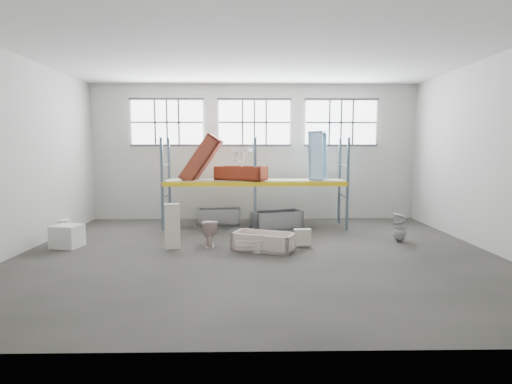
{
  "coord_description": "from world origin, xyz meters",
  "views": [
    {
      "loc": [
        -0.2,
        -10.02,
        2.66
      ],
      "look_at": [
        0.0,
        1.5,
        1.4
      ],
      "focal_mm": 28.2,
      "sensor_mm": 36.0,
      "label": 1
    }
  ],
  "objects_px": {
    "steel_tub_left": "(219,216)",
    "toilet_white": "(400,227)",
    "blue_tub_upright": "(318,156)",
    "toilet_beige": "(209,233)",
    "carton_near": "(67,236)",
    "bathtub_beige": "(264,241)",
    "bucket": "(259,246)",
    "cistern_tall": "(172,226)",
    "steel_tub_right": "(277,220)",
    "rust_tub_flat": "(241,173)"
  },
  "relations": [
    {
      "from": "steel_tub_left",
      "to": "toilet_white",
      "type": "bearing_deg",
      "value": -27.51
    },
    {
      "from": "blue_tub_upright",
      "to": "toilet_beige",
      "type": "bearing_deg",
      "value": -141.65
    },
    {
      "from": "carton_near",
      "to": "toilet_white",
      "type": "bearing_deg",
      "value": 2.94
    },
    {
      "from": "toilet_white",
      "to": "blue_tub_upright",
      "type": "relative_size",
      "value": 0.51
    },
    {
      "from": "bathtub_beige",
      "to": "bucket",
      "type": "distance_m",
      "value": 0.28
    },
    {
      "from": "cistern_tall",
      "to": "steel_tub_right",
      "type": "xyz_separation_m",
      "value": [
        2.96,
        2.59,
        -0.3
      ]
    },
    {
      "from": "rust_tub_flat",
      "to": "blue_tub_upright",
      "type": "height_order",
      "value": "blue_tub_upright"
    },
    {
      "from": "bathtub_beige",
      "to": "blue_tub_upright",
      "type": "height_order",
      "value": "blue_tub_upright"
    },
    {
      "from": "bucket",
      "to": "carton_near",
      "type": "distance_m",
      "value": 5.19
    },
    {
      "from": "rust_tub_flat",
      "to": "bucket",
      "type": "xyz_separation_m",
      "value": [
        0.51,
        -3.37,
        -1.66
      ]
    },
    {
      "from": "cistern_tall",
      "to": "toilet_beige",
      "type": "bearing_deg",
      "value": -2.93
    },
    {
      "from": "bathtub_beige",
      "to": "cistern_tall",
      "type": "xyz_separation_m",
      "value": [
        -2.42,
        0.23,
        0.37
      ]
    },
    {
      "from": "blue_tub_upright",
      "to": "carton_near",
      "type": "relative_size",
      "value": 2.32
    },
    {
      "from": "blue_tub_upright",
      "to": "carton_near",
      "type": "bearing_deg",
      "value": -159.03
    },
    {
      "from": "bathtub_beige",
      "to": "rust_tub_flat",
      "type": "xyz_separation_m",
      "value": [
        -0.65,
        3.14,
        1.59
      ]
    },
    {
      "from": "cistern_tall",
      "to": "toilet_white",
      "type": "bearing_deg",
      "value": -11.52
    },
    {
      "from": "steel_tub_right",
      "to": "bucket",
      "type": "height_order",
      "value": "steel_tub_right"
    },
    {
      "from": "toilet_white",
      "to": "rust_tub_flat",
      "type": "xyz_separation_m",
      "value": [
        -4.56,
        2.27,
        1.4
      ]
    },
    {
      "from": "rust_tub_flat",
      "to": "carton_near",
      "type": "bearing_deg",
      "value": -149.36
    },
    {
      "from": "cistern_tall",
      "to": "carton_near",
      "type": "distance_m",
      "value": 2.88
    },
    {
      "from": "carton_near",
      "to": "rust_tub_flat",
      "type": "bearing_deg",
      "value": 30.64
    },
    {
      "from": "toilet_white",
      "to": "steel_tub_left",
      "type": "height_order",
      "value": "toilet_white"
    },
    {
      "from": "steel_tub_left",
      "to": "carton_near",
      "type": "distance_m",
      "value": 5.03
    },
    {
      "from": "steel_tub_left",
      "to": "rust_tub_flat",
      "type": "bearing_deg",
      "value": -33.11
    },
    {
      "from": "toilet_beige",
      "to": "bucket",
      "type": "distance_m",
      "value": 1.52
    },
    {
      "from": "blue_tub_upright",
      "to": "bucket",
      "type": "relative_size",
      "value": 5.07
    },
    {
      "from": "cistern_tall",
      "to": "rust_tub_flat",
      "type": "height_order",
      "value": "rust_tub_flat"
    },
    {
      "from": "blue_tub_upright",
      "to": "carton_near",
      "type": "height_order",
      "value": "blue_tub_upright"
    },
    {
      "from": "cistern_tall",
      "to": "bathtub_beige",
      "type": "bearing_deg",
      "value": -22.65
    },
    {
      "from": "bucket",
      "to": "steel_tub_left",
      "type": "bearing_deg",
      "value": 108.69
    },
    {
      "from": "bathtub_beige",
      "to": "bucket",
      "type": "xyz_separation_m",
      "value": [
        -0.13,
        -0.23,
        -0.07
      ]
    },
    {
      "from": "steel_tub_left",
      "to": "toilet_beige",
      "type": "bearing_deg",
      "value": -90.29
    },
    {
      "from": "bathtub_beige",
      "to": "rust_tub_flat",
      "type": "height_order",
      "value": "rust_tub_flat"
    },
    {
      "from": "rust_tub_flat",
      "to": "bucket",
      "type": "distance_m",
      "value": 3.79
    },
    {
      "from": "steel_tub_right",
      "to": "rust_tub_flat",
      "type": "distance_m",
      "value": 1.96
    },
    {
      "from": "cistern_tall",
      "to": "bucket",
      "type": "bearing_deg",
      "value": -28.64
    },
    {
      "from": "toilet_white",
      "to": "blue_tub_upright",
      "type": "bearing_deg",
      "value": -119.71
    },
    {
      "from": "toilet_white",
      "to": "toilet_beige",
      "type": "bearing_deg",
      "value": -66.29
    },
    {
      "from": "toilet_white",
      "to": "steel_tub_left",
      "type": "relative_size",
      "value": 0.56
    },
    {
      "from": "cistern_tall",
      "to": "rust_tub_flat",
      "type": "xyz_separation_m",
      "value": [
        1.77,
        2.91,
        1.22
      ]
    },
    {
      "from": "steel_tub_left",
      "to": "blue_tub_upright",
      "type": "bearing_deg",
      "value": -8.42
    },
    {
      "from": "bathtub_beige",
      "to": "carton_near",
      "type": "xyz_separation_m",
      "value": [
        -5.28,
        0.4,
        0.07
      ]
    },
    {
      "from": "toilet_beige",
      "to": "carton_near",
      "type": "height_order",
      "value": "toilet_beige"
    },
    {
      "from": "steel_tub_left",
      "to": "bucket",
      "type": "height_order",
      "value": "steel_tub_left"
    },
    {
      "from": "toilet_white",
      "to": "bucket",
      "type": "relative_size",
      "value": 2.59
    },
    {
      "from": "steel_tub_left",
      "to": "cistern_tall",
      "type": "bearing_deg",
      "value": -105.75
    },
    {
      "from": "steel_tub_right",
      "to": "bucket",
      "type": "bearing_deg",
      "value": -102.45
    },
    {
      "from": "toilet_white",
      "to": "rust_tub_flat",
      "type": "height_order",
      "value": "rust_tub_flat"
    },
    {
      "from": "bathtub_beige",
      "to": "rust_tub_flat",
      "type": "distance_m",
      "value": 3.58
    },
    {
      "from": "toilet_white",
      "to": "steel_tub_left",
      "type": "bearing_deg",
      "value": -98.03
    }
  ]
}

